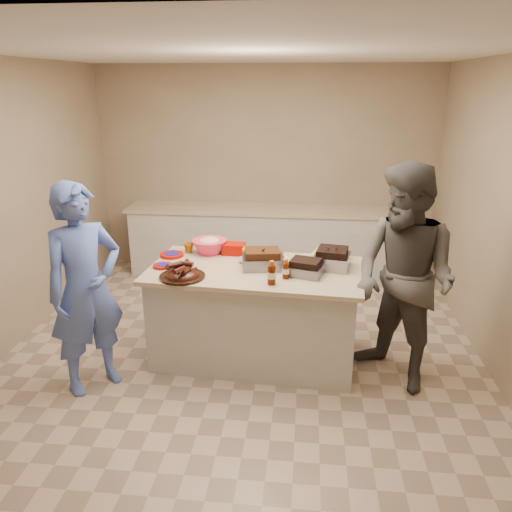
# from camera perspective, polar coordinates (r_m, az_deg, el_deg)

# --- Properties ---
(room) EXTENTS (4.50, 5.00, 2.70)m
(room) POSITION_cam_1_polar(r_m,az_deg,el_deg) (4.88, -1.62, -11.08)
(room) COLOR #9D886A
(room) RESTS_ON ground
(back_counter) EXTENTS (3.60, 0.64, 0.90)m
(back_counter) POSITION_cam_1_polar(r_m,az_deg,el_deg) (6.71, 0.79, 1.75)
(back_counter) COLOR beige
(back_counter) RESTS_ON ground
(island) EXTENTS (1.96, 1.14, 0.90)m
(island) POSITION_cam_1_polar(r_m,az_deg,el_deg) (4.84, -0.06, -11.41)
(island) COLOR beige
(island) RESTS_ON ground
(rib_platter) EXTENTS (0.49, 0.49, 0.16)m
(rib_platter) POSITION_cam_1_polar(r_m,az_deg,el_deg) (4.29, -8.42, -2.44)
(rib_platter) COLOR #42160D
(rib_platter) RESTS_ON island
(pulled_pork_tray) EXTENTS (0.40, 0.32, 0.11)m
(pulled_pork_tray) POSITION_cam_1_polar(r_m,az_deg,el_deg) (4.47, 0.73, -1.33)
(pulled_pork_tray) COLOR #47230F
(pulled_pork_tray) RESTS_ON island
(brisket_tray) EXTENTS (0.34, 0.31, 0.09)m
(brisket_tray) POSITION_cam_1_polar(r_m,az_deg,el_deg) (4.32, 5.64, -2.14)
(brisket_tray) COLOR black
(brisket_tray) RESTS_ON island
(roasting_pan) EXTENTS (0.35, 0.35, 0.12)m
(roasting_pan) POSITION_cam_1_polar(r_m,az_deg,el_deg) (4.53, 8.63, -1.28)
(roasting_pan) COLOR gray
(roasting_pan) RESTS_ON island
(coleslaw_bowl) EXTENTS (0.36, 0.36, 0.23)m
(coleslaw_bowl) POSITION_cam_1_polar(r_m,az_deg,el_deg) (4.87, -5.30, 0.35)
(coleslaw_bowl) COLOR #FF325A
(coleslaw_bowl) RESTS_ON island
(sausage_plate) EXTENTS (0.30, 0.30, 0.05)m
(sausage_plate) POSITION_cam_1_polar(r_m,az_deg,el_deg) (4.69, 1.88, -0.31)
(sausage_plate) COLOR silver
(sausage_plate) RESTS_ON island
(mac_cheese_dish) EXTENTS (0.37, 0.31, 0.08)m
(mac_cheese_dish) POSITION_cam_1_polar(r_m,az_deg,el_deg) (4.73, 8.50, -0.35)
(mac_cheese_dish) COLOR orange
(mac_cheese_dish) RESTS_ON island
(bbq_bottle_a) EXTENTS (0.06, 0.06, 0.17)m
(bbq_bottle_a) POSITION_cam_1_polar(r_m,az_deg,el_deg) (4.23, 3.42, -2.57)
(bbq_bottle_a) COLOR #421303
(bbq_bottle_a) RESTS_ON island
(bbq_bottle_b) EXTENTS (0.07, 0.07, 0.20)m
(bbq_bottle_b) POSITION_cam_1_polar(r_m,az_deg,el_deg) (4.11, 1.78, -3.24)
(bbq_bottle_b) COLOR #421303
(bbq_bottle_b) RESTS_ON island
(mustard_bottle) EXTENTS (0.05, 0.05, 0.13)m
(mustard_bottle) POSITION_cam_1_polar(r_m,az_deg,el_deg) (4.71, -1.31, -0.25)
(mustard_bottle) COLOR gold
(mustard_bottle) RESTS_ON island
(sauce_bowl) EXTENTS (0.14, 0.05, 0.14)m
(sauce_bowl) POSITION_cam_1_polar(r_m,az_deg,el_deg) (4.59, -1.15, -0.75)
(sauce_bowl) COLOR silver
(sauce_bowl) RESTS_ON island
(plate_stack_large) EXTENTS (0.24, 0.24, 0.03)m
(plate_stack_large) POSITION_cam_1_polar(r_m,az_deg,el_deg) (4.83, -9.58, -0.01)
(plate_stack_large) COLOR #9E0B00
(plate_stack_large) RESTS_ON island
(plate_stack_small) EXTENTS (0.19, 0.19, 0.02)m
(plate_stack_small) POSITION_cam_1_polar(r_m,az_deg,el_deg) (4.56, -10.60, -1.25)
(plate_stack_small) COLOR #9E0B00
(plate_stack_small) RESTS_ON island
(plastic_cup) EXTENTS (0.11, 0.10, 0.10)m
(plastic_cup) POSITION_cam_1_polar(r_m,az_deg,el_deg) (4.91, -7.68, 0.41)
(plastic_cup) COLOR #905809
(plastic_cup) RESTS_ON island
(basket_stack) EXTENTS (0.21, 0.16, 0.10)m
(basket_stack) POSITION_cam_1_polar(r_m,az_deg,el_deg) (4.83, -2.53, 0.25)
(basket_stack) COLOR #9E0B00
(basket_stack) RESTS_ON island
(guest_blue) EXTENTS (1.75, 1.65, 0.42)m
(guest_blue) POSITION_cam_1_polar(r_m,az_deg,el_deg) (4.66, -17.71, -13.70)
(guest_blue) COLOR #4F6CC5
(guest_blue) RESTS_ON ground
(guest_gray) EXTENTS (2.04, 1.93, 0.72)m
(guest_gray) POSITION_cam_1_polar(r_m,az_deg,el_deg) (4.66, 15.44, -13.48)
(guest_gray) COLOR #504D48
(guest_gray) RESTS_ON ground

